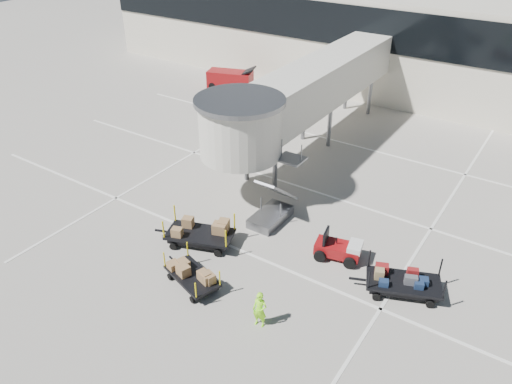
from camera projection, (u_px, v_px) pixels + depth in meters
ground at (237, 283)px, 22.46m from camera, size 140.00×140.00×0.00m
lane_markings at (320, 190)px, 29.42m from camera, size 40.00×30.00×0.02m
terminal at (440, 44)px, 41.82m from camera, size 64.00×12.11×15.20m
jet_bridge at (299, 95)px, 30.87m from camera, size 5.70×20.40×6.03m
baggage_tug at (339, 249)px, 23.74m from camera, size 2.35×1.79×1.43m
suitcase_cart at (404, 283)px, 21.65m from camera, size 3.95×2.68×1.54m
box_cart_near at (191, 275)px, 22.15m from camera, size 3.40×2.11×1.31m
box_cart_far at (203, 235)px, 24.59m from camera, size 4.10×2.66×1.59m
ground_worker at (260, 310)px, 19.86m from camera, size 0.66×0.48×1.65m
belt_loader at (230, 80)px, 44.26m from camera, size 4.47×2.79×2.02m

